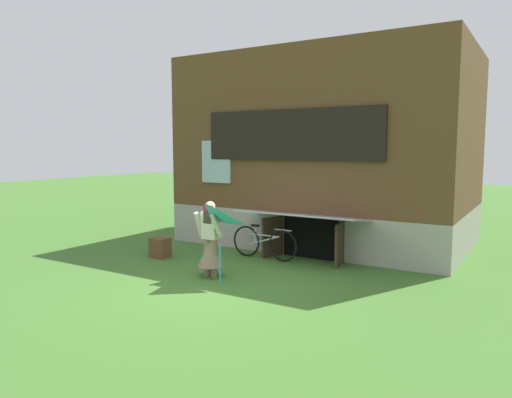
% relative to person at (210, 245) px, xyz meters
% --- Properties ---
extents(ground_plane, '(60.00, 60.00, 0.00)m').
position_rel_person_xyz_m(ground_plane, '(0.49, -0.46, -0.65)').
color(ground_plane, '#3D6B28').
extents(log_house, '(7.35, 5.94, 5.04)m').
position_rel_person_xyz_m(log_house, '(0.49, 4.95, 1.87)').
color(log_house, '#9E998E').
rests_on(log_house, ground_plane).
extents(person, '(0.61, 0.52, 1.54)m').
position_rel_person_xyz_m(person, '(0.00, 0.00, 0.00)').
color(person, '#7F6B51').
rests_on(person, ground_plane).
extents(kite, '(0.94, 0.97, 1.45)m').
position_rel_person_xyz_m(kite, '(0.27, -0.52, 0.55)').
color(kite, '#2DB2CC').
rests_on(kite, ground_plane).
extents(bicycle_silver, '(1.74, 0.09, 0.79)m').
position_rel_person_xyz_m(bicycle_silver, '(0.13, 1.91, -0.26)').
color(bicycle_silver, black).
rests_on(bicycle_silver, ground_plane).
extents(wooden_crate, '(0.42, 0.36, 0.47)m').
position_rel_person_xyz_m(wooden_crate, '(-2.05, 0.73, -0.41)').
color(wooden_crate, brown).
rests_on(wooden_crate, ground_plane).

